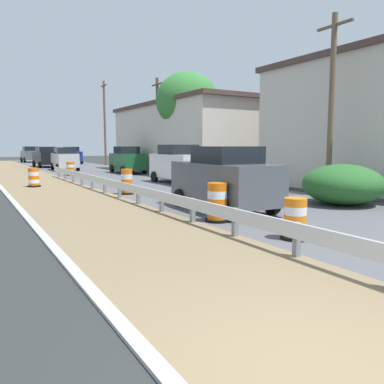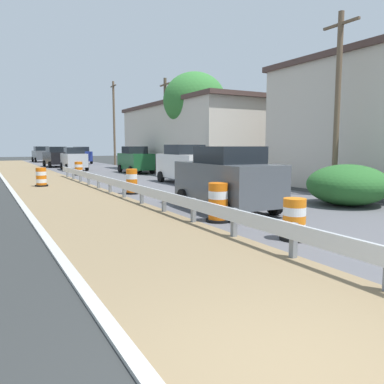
{
  "view_description": "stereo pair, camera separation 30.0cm",
  "coord_description": "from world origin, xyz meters",
  "px_view_note": "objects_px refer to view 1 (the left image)",
  "views": [
    {
      "loc": [
        -2.83,
        -2.41,
        2.21
      ],
      "look_at": [
        2.35,
        6.37,
        0.98
      ],
      "focal_mm": 36.02,
      "sensor_mm": 36.0,
      "label": 1
    },
    {
      "loc": [
        -2.56,
        -2.55,
        2.21
      ],
      "look_at": [
        2.35,
        6.37,
        0.98
      ],
      "focal_mm": 36.02,
      "sensor_mm": 36.0,
      "label": 2
    }
  ],
  "objects_px": {
    "car_trailing_far_lane": "(30,154)",
    "utility_pole_far": "(105,122)",
    "car_lead_near_lane": "(46,157)",
    "traffic_barrel_farther": "(70,169)",
    "car_lead_far_lane": "(224,179)",
    "car_trailing_near_lane": "(127,160)",
    "utility_pole_near": "(331,103)",
    "traffic_barrel_mid": "(127,183)",
    "car_distant_a": "(72,155)",
    "traffic_barrel_far": "(34,178)",
    "car_distant_b": "(65,159)",
    "utility_pole_mid": "(158,124)",
    "traffic_barrel_close": "(217,204)",
    "car_mid_far_lane": "(179,164)",
    "traffic_barrel_nearest": "(295,221)"
  },
  "relations": [
    {
      "from": "car_trailing_near_lane",
      "to": "car_distant_b",
      "type": "relative_size",
      "value": 0.95
    },
    {
      "from": "traffic_barrel_mid",
      "to": "car_trailing_far_lane",
      "type": "bearing_deg",
      "value": 88.14
    },
    {
      "from": "traffic_barrel_nearest",
      "to": "traffic_barrel_close",
      "type": "relative_size",
      "value": 0.87
    },
    {
      "from": "utility_pole_far",
      "to": "car_distant_b",
      "type": "bearing_deg",
      "value": -130.78
    },
    {
      "from": "car_trailing_far_lane",
      "to": "car_lead_near_lane",
      "type": "bearing_deg",
      "value": 177.15
    },
    {
      "from": "traffic_barrel_farther",
      "to": "car_lead_far_lane",
      "type": "bearing_deg",
      "value": -87.29
    },
    {
      "from": "car_trailing_far_lane",
      "to": "car_distant_a",
      "type": "height_order",
      "value": "car_trailing_far_lane"
    },
    {
      "from": "traffic_barrel_far",
      "to": "car_mid_far_lane",
      "type": "relative_size",
      "value": 0.23
    },
    {
      "from": "traffic_barrel_far",
      "to": "traffic_barrel_farther",
      "type": "bearing_deg",
      "value": 63.2
    },
    {
      "from": "traffic_barrel_farther",
      "to": "utility_pole_mid",
      "type": "bearing_deg",
      "value": -7.01
    },
    {
      "from": "traffic_barrel_farther",
      "to": "car_trailing_near_lane",
      "type": "height_order",
      "value": "car_trailing_near_lane"
    },
    {
      "from": "car_lead_near_lane",
      "to": "car_lead_far_lane",
      "type": "height_order",
      "value": "car_lead_far_lane"
    },
    {
      "from": "utility_pole_mid",
      "to": "car_distant_a",
      "type": "bearing_deg",
      "value": 96.19
    },
    {
      "from": "car_lead_far_lane",
      "to": "car_mid_far_lane",
      "type": "bearing_deg",
      "value": -17.75
    },
    {
      "from": "traffic_barrel_mid",
      "to": "car_trailing_near_lane",
      "type": "distance_m",
      "value": 13.6
    },
    {
      "from": "traffic_barrel_mid",
      "to": "utility_pole_near",
      "type": "relative_size",
      "value": 0.15
    },
    {
      "from": "traffic_barrel_nearest",
      "to": "traffic_barrel_close",
      "type": "distance_m",
      "value": 2.73
    },
    {
      "from": "car_lead_near_lane",
      "to": "car_mid_far_lane",
      "type": "height_order",
      "value": "car_mid_far_lane"
    },
    {
      "from": "car_lead_near_lane",
      "to": "car_trailing_far_lane",
      "type": "xyz_separation_m",
      "value": [
        0.36,
        13.57,
        -0.0
      ]
    },
    {
      "from": "car_distant_a",
      "to": "traffic_barrel_mid",
      "type": "bearing_deg",
      "value": -8.18
    },
    {
      "from": "traffic_barrel_mid",
      "to": "car_trailing_near_lane",
      "type": "height_order",
      "value": "car_trailing_near_lane"
    },
    {
      "from": "traffic_barrel_far",
      "to": "car_trailing_far_lane",
      "type": "height_order",
      "value": "car_trailing_far_lane"
    },
    {
      "from": "traffic_barrel_close",
      "to": "utility_pole_near",
      "type": "distance_m",
      "value": 8.59
    },
    {
      "from": "car_trailing_near_lane",
      "to": "car_mid_far_lane",
      "type": "xyz_separation_m",
      "value": [
        -0.4,
        -9.37,
        0.06
      ]
    },
    {
      "from": "traffic_barrel_mid",
      "to": "utility_pole_far",
      "type": "height_order",
      "value": "utility_pole_far"
    },
    {
      "from": "car_trailing_near_lane",
      "to": "utility_pole_near",
      "type": "xyz_separation_m",
      "value": [
        2.52,
        -17.7,
        2.95
      ]
    },
    {
      "from": "car_distant_b",
      "to": "traffic_barrel_close",
      "type": "bearing_deg",
      "value": 178.83
    },
    {
      "from": "utility_pole_mid",
      "to": "traffic_barrel_far",
      "type": "bearing_deg",
      "value": -148.97
    },
    {
      "from": "traffic_barrel_mid",
      "to": "car_trailing_far_lane",
      "type": "distance_m",
      "value": 38.81
    },
    {
      "from": "traffic_barrel_nearest",
      "to": "car_trailing_far_lane",
      "type": "xyz_separation_m",
      "value": [
        0.92,
        48.84,
        0.6
      ]
    },
    {
      "from": "car_trailing_far_lane",
      "to": "utility_pole_mid",
      "type": "bearing_deg",
      "value": -169.03
    },
    {
      "from": "traffic_barrel_far",
      "to": "car_distant_b",
      "type": "bearing_deg",
      "value": 71.25
    },
    {
      "from": "car_trailing_far_lane",
      "to": "utility_pole_far",
      "type": "xyz_separation_m",
      "value": [
        6.16,
        -12.85,
        3.76
      ]
    },
    {
      "from": "car_lead_near_lane",
      "to": "car_distant_b",
      "type": "bearing_deg",
      "value": -177.73
    },
    {
      "from": "traffic_barrel_far",
      "to": "car_trailing_near_lane",
      "type": "xyz_separation_m",
      "value": [
        8.09,
        7.16,
        0.61
      ]
    },
    {
      "from": "traffic_barrel_nearest",
      "to": "car_distant_a",
      "type": "distance_m",
      "value": 42.02
    },
    {
      "from": "traffic_barrel_mid",
      "to": "traffic_barrel_farther",
      "type": "bearing_deg",
      "value": 88.21
    },
    {
      "from": "car_mid_far_lane",
      "to": "car_trailing_far_lane",
      "type": "height_order",
      "value": "car_mid_far_lane"
    },
    {
      "from": "traffic_barrel_mid",
      "to": "utility_pole_near",
      "type": "height_order",
      "value": "utility_pole_near"
    },
    {
      "from": "car_trailing_near_lane",
      "to": "car_lead_near_lane",
      "type": "bearing_deg",
      "value": -161.22
    },
    {
      "from": "traffic_barrel_nearest",
      "to": "car_lead_near_lane",
      "type": "distance_m",
      "value": 35.29
    },
    {
      "from": "traffic_barrel_far",
      "to": "car_distant_b",
      "type": "distance_m",
      "value": 14.19
    },
    {
      "from": "car_trailing_near_lane",
      "to": "car_distant_a",
      "type": "bearing_deg",
      "value": -179.21
    },
    {
      "from": "car_distant_a",
      "to": "utility_pole_near",
      "type": "distance_m",
      "value": 36.92
    },
    {
      "from": "traffic_barrel_nearest",
      "to": "utility_pole_near",
      "type": "height_order",
      "value": "utility_pole_near"
    },
    {
      "from": "car_mid_far_lane",
      "to": "utility_pole_far",
      "type": "distance_m",
      "value": 23.11
    },
    {
      "from": "traffic_barrel_mid",
      "to": "utility_pole_mid",
      "type": "xyz_separation_m",
      "value": [
        7.16,
        11.73,
        3.39
      ]
    },
    {
      "from": "traffic_barrel_nearest",
      "to": "car_lead_near_lane",
      "type": "relative_size",
      "value": 0.22
    },
    {
      "from": "car_lead_near_lane",
      "to": "utility_pole_far",
      "type": "height_order",
      "value": "utility_pole_far"
    },
    {
      "from": "car_trailing_far_lane",
      "to": "car_distant_a",
      "type": "distance_m",
      "value": 8.01
    }
  ]
}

